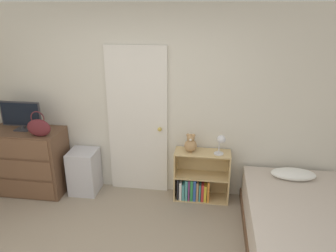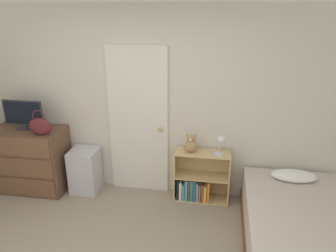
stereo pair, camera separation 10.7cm
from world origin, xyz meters
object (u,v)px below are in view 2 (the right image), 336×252
object	(u,v)px
storage_bin	(85,170)
bookshelf	(198,182)
bed	(302,230)
teddy_bear	(191,144)
desk_lamp	(221,142)
handbag	(40,126)
dresser	(32,159)
tv	(23,114)

from	to	relation	value
storage_bin	bookshelf	distance (m)	1.60
bed	teddy_bear	bearing A→B (deg)	148.10
desk_lamp	bed	bearing A→B (deg)	-40.03
handbag	storage_bin	bearing A→B (deg)	28.03
dresser	teddy_bear	size ratio (longest dim) A/B	3.92
teddy_bear	dresser	bearing A→B (deg)	-176.95
dresser	tv	distance (m)	0.67
bookshelf	teddy_bear	world-z (taller)	teddy_bear
tv	handbag	distance (m)	0.40
handbag	desk_lamp	xyz separation A→B (m)	(2.31, 0.24, -0.15)
storage_bin	bookshelf	world-z (taller)	bookshelf
handbag	teddy_bear	bearing A→B (deg)	8.39
dresser	tv	xyz separation A→B (m)	(-0.03, 0.02, 0.67)
teddy_bear	desk_lamp	distance (m)	0.40
teddy_bear	desk_lamp	world-z (taller)	desk_lamp
handbag	desk_lamp	size ratio (longest dim) A/B	1.27
tv	bookshelf	distance (m)	2.54
handbag	storage_bin	world-z (taller)	handbag
dresser	desk_lamp	bearing A→B (deg)	1.67
handbag	bed	world-z (taller)	handbag
tv	desk_lamp	xyz separation A→B (m)	(2.66, 0.05, -0.24)
desk_lamp	bed	distance (m)	1.35
tv	teddy_bear	size ratio (longest dim) A/B	2.25
dresser	bookshelf	size ratio (longest dim) A/B	1.33
dresser	bed	world-z (taller)	dresser
handbag	teddy_bear	size ratio (longest dim) A/B	1.36
teddy_bear	bed	size ratio (longest dim) A/B	0.13
storage_bin	dresser	bearing A→B (deg)	-174.50
desk_lamp	bed	world-z (taller)	desk_lamp
dresser	desk_lamp	xyz separation A→B (m)	(2.63, 0.08, 0.43)
storage_bin	bed	distance (m)	2.88
bookshelf	teddy_bear	xyz separation A→B (m)	(-0.11, 0.00, 0.55)
desk_lamp	bed	size ratio (longest dim) A/B	0.14
bookshelf	desk_lamp	size ratio (longest dim) A/B	2.74
bookshelf	tv	bearing A→B (deg)	-177.74
dresser	teddy_bear	xyz separation A→B (m)	(2.24, 0.12, 0.35)
desk_lamp	dresser	bearing A→B (deg)	-178.33
handbag	bookshelf	distance (m)	2.20
storage_bin	desk_lamp	distance (m)	1.95
tv	bed	distance (m)	3.75
dresser	handbag	world-z (taller)	handbag
dresser	tv	size ratio (longest dim) A/B	1.74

